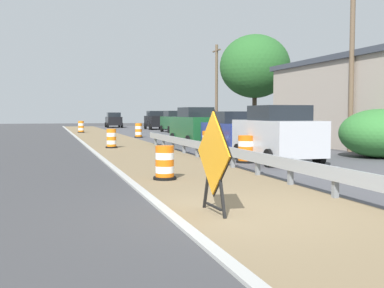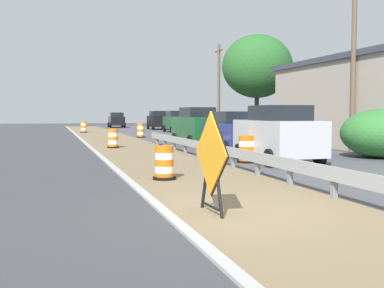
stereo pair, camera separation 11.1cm
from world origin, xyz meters
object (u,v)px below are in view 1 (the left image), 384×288
at_px(traffic_barrel_farther, 139,131).
at_px(car_distant_b, 233,132).
at_px(traffic_barrel_farthest, 81,127).
at_px(car_distant_a, 174,122).
at_px(traffic_barrel_close, 246,150).
at_px(car_mid_far_lane, 198,123).
at_px(utility_pole_mid, 217,88).
at_px(car_lead_near_lane, 277,134).
at_px(warning_sign_diamond, 213,157).
at_px(utility_pole_near, 352,61).
at_px(traffic_barrel_nearest, 165,164).
at_px(car_lead_far_lane, 195,126).
at_px(car_trailing_far_lane, 114,120).
at_px(traffic_barrel_mid, 208,143).
at_px(traffic_barrel_far, 111,139).
at_px(car_trailing_near_lane, 155,120).

bearing_deg(traffic_barrel_farther, car_distant_b, -82.31).
relative_size(traffic_barrel_farthest, car_distant_a, 0.25).
bearing_deg(traffic_barrel_close, car_distant_b, 73.75).
height_order(car_mid_far_lane, utility_pole_mid, utility_pole_mid).
bearing_deg(car_lead_near_lane, warning_sign_diamond, 146.65).
relative_size(car_distant_b, utility_pole_near, 0.56).
bearing_deg(traffic_barrel_nearest, car_distant_a, 74.81).
bearing_deg(traffic_barrel_farthest, car_distant_a, -10.43).
relative_size(car_lead_far_lane, car_trailing_far_lane, 1.11).
distance_m(traffic_barrel_mid, utility_pole_mid, 18.76).
bearing_deg(traffic_barrel_farther, traffic_barrel_farthest, 108.61).
bearing_deg(car_lead_far_lane, car_distant_a, -12.35).
relative_size(car_distant_a, utility_pole_mid, 0.57).
relative_size(traffic_barrel_farthest, car_lead_far_lane, 0.23).
relative_size(traffic_barrel_mid, car_distant_a, 0.23).
height_order(traffic_barrel_nearest, traffic_barrel_mid, traffic_barrel_mid).
height_order(warning_sign_diamond, car_distant_b, warning_sign_diamond).
bearing_deg(traffic_barrel_mid, warning_sign_diamond, -108.39).
relative_size(traffic_barrel_mid, utility_pole_near, 0.12).
relative_size(traffic_barrel_farther, car_lead_far_lane, 0.23).
xyz_separation_m(traffic_barrel_far, utility_pole_mid, (10.61, 12.85, 3.53)).
height_order(warning_sign_diamond, car_distant_a, car_distant_a).
height_order(warning_sign_diamond, car_mid_far_lane, car_mid_far_lane).
bearing_deg(utility_pole_mid, car_distant_b, -107.28).
distance_m(traffic_barrel_farthest, car_mid_far_lane, 13.73).
xyz_separation_m(car_lead_near_lane, car_trailing_near_lane, (3.50, 36.93, -0.03)).
xyz_separation_m(car_mid_far_lane, car_distant_a, (0.47, 9.35, -0.03)).
xyz_separation_m(traffic_barrel_close, car_lead_near_lane, (1.15, -0.28, 0.61)).
bearing_deg(warning_sign_diamond, traffic_barrel_farthest, -92.64).
relative_size(traffic_barrel_close, utility_pole_near, 0.12).
relative_size(traffic_barrel_close, traffic_barrel_mid, 1.01).
bearing_deg(warning_sign_diamond, traffic_barrel_close, -119.51).
distance_m(traffic_barrel_far, car_distant_b, 6.77).
relative_size(car_lead_far_lane, utility_pole_mid, 0.62).
bearing_deg(car_distant_b, car_distant_a, -6.06).
xyz_separation_m(traffic_barrel_mid, car_trailing_near_lane, (4.55, 31.92, 0.59)).
height_order(traffic_barrel_mid, car_trailing_far_lane, car_trailing_far_lane).
height_order(car_trailing_near_lane, car_trailing_far_lane, car_trailing_near_lane).
distance_m(car_lead_far_lane, car_distant_a, 18.42).
xyz_separation_m(car_trailing_far_lane, car_distant_b, (0.40, -40.19, 0.01)).
xyz_separation_m(traffic_barrel_mid, utility_pole_near, (6.77, -1.49, 3.89)).
height_order(traffic_barrel_far, traffic_barrel_farthest, traffic_barrel_farthest).
distance_m(traffic_barrel_close, car_distant_a, 28.73).
height_order(traffic_barrel_mid, car_trailing_near_lane, car_trailing_near_lane).
distance_m(traffic_barrel_nearest, traffic_barrel_farther, 23.19).
bearing_deg(traffic_barrel_far, traffic_barrel_mid, -47.46).
distance_m(traffic_barrel_mid, car_distant_a, 24.05).
bearing_deg(traffic_barrel_far, car_distant_a, 66.11).
relative_size(traffic_barrel_farthest, car_lead_near_lane, 0.26).
bearing_deg(car_trailing_near_lane, traffic_barrel_farther, -17.04).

